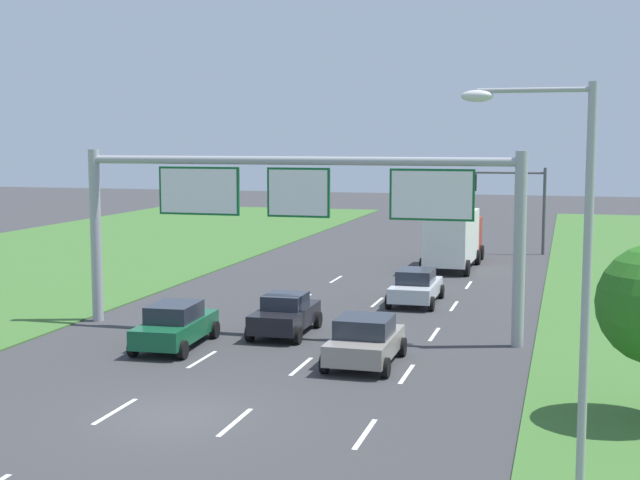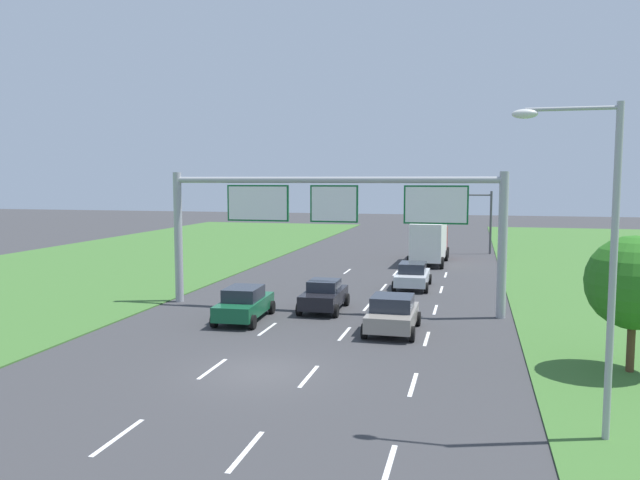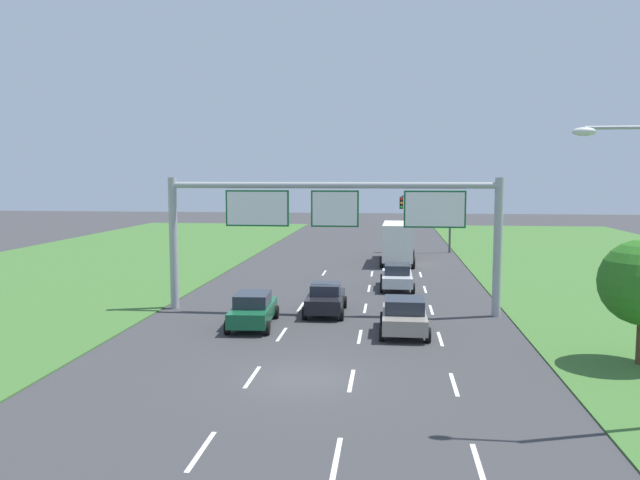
# 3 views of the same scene
# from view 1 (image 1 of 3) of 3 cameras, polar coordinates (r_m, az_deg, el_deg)

# --- Properties ---
(ground_plane) EXTENTS (200.00, 200.00, 0.00)m
(ground_plane) POSITION_cam_1_polar(r_m,az_deg,el_deg) (24.64, -9.33, -11.09)
(ground_plane) COLOR #38383A
(lane_dashes_inner_left) EXTENTS (0.14, 44.40, 0.01)m
(lane_dashes_inner_left) POSITION_cam_1_polar(r_m,az_deg,el_deg) (27.96, -10.00, -8.97)
(lane_dashes_inner_left) COLOR white
(lane_dashes_inner_left) RESTS_ON ground_plane
(lane_dashes_inner_right) EXTENTS (0.14, 44.40, 0.01)m
(lane_dashes_inner_right) POSITION_cam_1_polar(r_m,az_deg,el_deg) (26.68, -3.11, -9.63)
(lane_dashes_inner_right) COLOR white
(lane_dashes_inner_right) RESTS_ON ground_plane
(lane_dashes_slip) EXTENTS (0.14, 44.40, 0.01)m
(lane_dashes_slip) POSITION_cam_1_polar(r_m,az_deg,el_deg) (25.81, 4.39, -10.20)
(lane_dashes_slip) COLOR white
(lane_dashes_slip) RESTS_ON ground_plane
(car_near_red) EXTENTS (2.24, 4.49, 1.60)m
(car_near_red) POSITION_cam_1_polar(r_m,az_deg,el_deg) (32.32, -9.25, -5.39)
(car_near_red) COLOR #145633
(car_near_red) RESTS_ON ground_plane
(car_lead_silver) EXTENTS (2.20, 4.00, 1.61)m
(car_lead_silver) POSITION_cam_1_polar(r_m,az_deg,el_deg) (29.52, 2.89, -6.44)
(car_lead_silver) COLOR gray
(car_lead_silver) RESTS_ON ground_plane
(car_mid_lane) EXTENTS (2.13, 4.37, 1.56)m
(car_mid_lane) POSITION_cam_1_polar(r_m,az_deg,el_deg) (40.54, 6.16, -2.97)
(car_mid_lane) COLOR silver
(car_mid_lane) RESTS_ON ground_plane
(car_far_ahead) EXTENTS (2.11, 4.06, 1.55)m
(car_far_ahead) POSITION_cam_1_polar(r_m,az_deg,el_deg) (34.02, -2.25, -4.77)
(car_far_ahead) COLOR black
(car_far_ahead) RESTS_ON ground_plane
(box_truck) EXTENTS (2.85, 8.24, 3.32)m
(box_truck) POSITION_cam_1_polar(r_m,az_deg,el_deg) (52.14, 8.57, 0.20)
(box_truck) COLOR #B21E19
(box_truck) RESTS_ON ground_plane
(sign_gantry) EXTENTS (17.24, 0.44, 7.00)m
(sign_gantry) POSITION_cam_1_polar(r_m,az_deg,el_deg) (33.66, -1.48, 2.26)
(sign_gantry) COLOR #9EA0A5
(sign_gantry) RESTS_ON ground_plane
(traffic_light_mast) EXTENTS (4.76, 0.49, 5.60)m
(traffic_light_mast) POSITION_cam_1_polar(r_m,az_deg,el_deg) (59.00, 12.29, 2.88)
(traffic_light_mast) COLOR #47494F
(traffic_light_mast) RESTS_ON ground_plane
(street_lamp) EXTENTS (2.61, 0.32, 8.50)m
(street_lamp) POSITION_cam_1_polar(r_m,az_deg,el_deg) (18.17, 15.54, -1.11)
(street_lamp) COLOR #9EA0A5
(street_lamp) RESTS_ON ground_plane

